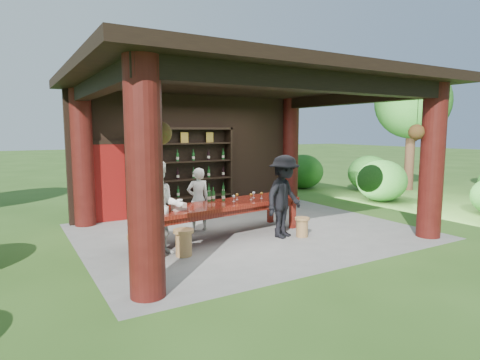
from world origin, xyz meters
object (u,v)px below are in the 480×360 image
stool_far_left (140,249)px  host (198,199)px  guest_woman (160,208)px  stool_near_left (184,242)px  stool_near_right (302,227)px  tasting_table (222,208)px  wine_shelf (186,171)px  guest_man (284,196)px  napkin_basket (179,207)px

stool_far_left → host: (1.89, 1.76, 0.44)m
guest_woman → stool_far_left: bearing=-122.8°
stool_near_left → stool_near_right: stool_near_left is taller
tasting_table → guest_woman: 1.67m
tasting_table → host: (-0.21, 0.77, 0.10)m
wine_shelf → tasting_table: 2.66m
stool_near_left → stool_near_right: 2.76m
stool_near_right → guest_woman: 3.18m
tasting_table → guest_woman: bearing=-161.5°
stool_near_left → host: (1.03, 1.59, 0.47)m
host → guest_man: (1.37, -1.46, 0.16)m
wine_shelf → guest_man: 3.41m
wine_shelf → tasting_table: wine_shelf is taller
stool_near_left → stool_near_right: bearing=-1.1°
stool_near_right → napkin_basket: napkin_basket is taller
stool_near_right → host: size_ratio=0.29×
stool_near_left → stool_far_left: size_ratio=0.89×
stool_near_left → guest_man: size_ratio=0.28×
stool_near_left → host: host is taller
stool_near_right → guest_woman: bearing=173.5°
stool_near_left → stool_far_left: stool_far_left is taller
stool_near_right → napkin_basket: (-2.62, 0.62, 0.59)m
stool_near_right → guest_man: guest_man is taller
guest_man → napkin_basket: (-2.26, 0.44, -0.08)m
stool_far_left → guest_man: (3.27, 0.30, 0.60)m
guest_man → napkin_basket: 2.30m
stool_far_left → napkin_basket: 1.35m
guest_man → napkin_basket: size_ratio=6.90×
host → wine_shelf: bearing=-97.7°
napkin_basket → tasting_table: bearing=13.0°
host → napkin_basket: 1.36m
tasting_table → stool_far_left: 2.35m
tasting_table → guest_man: size_ratio=2.18×
stool_near_right → stool_far_left: 3.63m
stool_near_left → napkin_basket: napkin_basket is taller
guest_woman → guest_man: 2.74m
wine_shelf → napkin_basket: 3.16m
guest_woman → guest_man: guest_man is taller
stool_far_left → stool_near_left: bearing=11.0°
stool_near_right → wine_shelf: bearing=110.2°
stool_near_right → guest_man: size_ratio=0.24×
stool_near_left → guest_woman: size_ratio=0.28×
host → guest_woman: 1.88m
tasting_table → stool_near_left: size_ratio=7.79×
stool_near_left → host: size_ratio=0.34×
wine_shelf → guest_man: size_ratio=1.52×
stool_near_right → host: (-1.73, 1.65, 0.51)m
stool_far_left → guest_man: size_ratio=0.31×
tasting_table → stool_near_left: 1.53m
tasting_table → stool_near_right: tasting_table is taller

